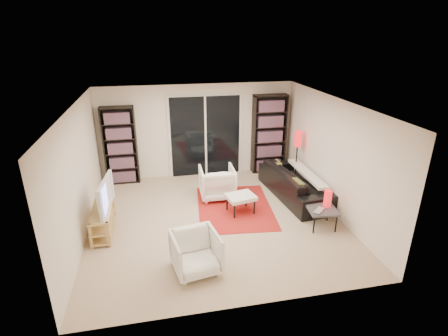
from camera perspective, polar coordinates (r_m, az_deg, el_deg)
The scene contains 20 objects.
floor at distance 7.31m, azimuth -1.46°, elevation -8.31°, with size 5.00×5.00×0.00m, color #C7AF8E.
wall_back at distance 9.14m, azimuth -4.34°, elevation 6.06°, with size 5.00×0.02×2.40m, color white.
wall_front at distance 4.60m, azimuth 4.05°, elevation -10.62°, with size 5.00×0.02×2.40m, color white.
wall_left at distance 6.85m, azimuth -22.62°, elevation -1.07°, with size 0.02×5.00×2.40m, color white.
wall_right at distance 7.61m, azimuth 17.33°, elevation 1.85°, with size 0.02×5.00×2.40m, color white.
ceiling at distance 6.45m, azimuth -1.66°, elevation 10.47°, with size 5.00×5.00×0.02m, color white.
sliding_door at distance 9.17m, azimuth -3.04°, elevation 5.18°, with size 1.92×0.08×2.16m.
bookshelf_left at distance 9.02m, azimuth -16.55°, elevation 3.50°, with size 0.80×0.30×1.95m.
bookshelf_right at distance 9.44m, azimuth 7.37°, elevation 5.51°, with size 0.90×0.30×2.10m.
tv_stand at distance 7.13m, azimuth -19.16°, elevation -8.03°, with size 0.36×1.13×0.50m.
tv at distance 6.89m, azimuth -19.54°, elevation -4.15°, with size 1.03×0.14×0.60m, color black.
rug at distance 7.75m, azimuth 1.72°, elevation -6.42°, with size 1.58×2.14×0.01m, color #B01F1A.
sofa at distance 8.27m, azimuth 11.55°, elevation -2.43°, with size 2.29×0.89×0.67m, color black.
armchair_back at distance 8.07m, azimuth -1.13°, elevation -2.36°, with size 0.78×0.80×0.73m, color white.
armchair_front at distance 5.76m, azimuth -4.60°, elevation -13.61°, with size 0.72×0.74×0.67m, color white.
ottoman at distance 7.41m, azimuth 2.75°, elevation -4.85°, with size 0.67×0.58×0.40m.
side_table at distance 7.13m, azimuth 15.72°, elevation -6.70°, with size 0.61×0.61×0.40m.
laptop at distance 6.99m, azimuth 15.58°, elevation -6.81°, with size 0.31×0.20×0.02m, color silver.
table_lamp at distance 7.17m, azimuth 16.57°, elevation -4.75°, with size 0.15×0.15×0.34m, color red.
floor_lamp at distance 8.70m, azimuth 11.92°, elevation 3.82°, with size 0.21×0.21×1.38m.
Camera 1 is at (-1.09, -6.23, 3.66)m, focal length 28.00 mm.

